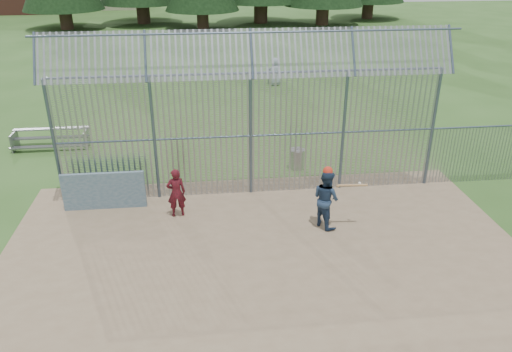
{
  "coord_description": "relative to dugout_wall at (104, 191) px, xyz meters",
  "views": [
    {
      "loc": [
        -1.49,
        -11.21,
        7.53
      ],
      "look_at": [
        0.0,
        2.0,
        1.3
      ],
      "focal_mm": 35.0,
      "sensor_mm": 36.0,
      "label": 1
    }
  ],
  "objects": [
    {
      "name": "batter",
      "position": [
        6.52,
        -1.78,
        0.28
      ],
      "size": [
        0.99,
        1.07,
        1.75
      ],
      "primitive_type": "imported",
      "rotation": [
        0.0,
        0.0,
        2.07
      ],
      "color": "navy",
      "rests_on": "dirt_infield"
    },
    {
      "name": "backstop_fence",
      "position": [
        6.41,
        0.53,
        1.74
      ],
      "size": [
        20.09,
        0.81,
        5.3
      ],
      "color": "#47566B",
      "rests_on": "ground"
    },
    {
      "name": "bleacher",
      "position": [
        -2.99,
        5.45,
        -0.21
      ],
      "size": [
        3.0,
        0.95,
        0.72
      ],
      "color": "slate",
      "rests_on": "ground"
    },
    {
      "name": "dugout_wall",
      "position": [
        0.0,
        0.0,
        0.0
      ],
      "size": [
        2.5,
        0.12,
        1.2
      ],
      "primitive_type": "cube",
      "color": "#38566B",
      "rests_on": "dirt_infield"
    },
    {
      "name": "batting_gear",
      "position": [
        6.65,
        -1.8,
        1.06
      ],
      "size": [
        1.27,
        0.36,
        0.58
      ],
      "color": "red",
      "rests_on": "ground"
    },
    {
      "name": "bg_kid_standing",
      "position": [
        7.43,
        14.19,
        0.17
      ],
      "size": [
        0.92,
        0.85,
        1.59
      ],
      "primitive_type": "imported",
      "rotation": [
        0.0,
        0.0,
        3.74
      ],
      "color": "gray",
      "rests_on": "ground"
    },
    {
      "name": "dirt_infield",
      "position": [
        4.6,
        -3.4,
        -0.61
      ],
      "size": [
        14.0,
        10.0,
        0.02
      ],
      "primitive_type": "cube",
      "color": "#756047",
      "rests_on": "ground"
    },
    {
      "name": "onlooker",
      "position": [
        2.23,
        -0.71,
        0.17
      ],
      "size": [
        0.61,
        0.45,
        1.54
      ],
      "primitive_type": "imported",
      "rotation": [
        0.0,
        0.0,
        3.29
      ],
      "color": "maroon",
      "rests_on": "dirt_infield"
    },
    {
      "name": "ground",
      "position": [
        4.6,
        -2.9,
        -0.62
      ],
      "size": [
        120.0,
        120.0,
        0.0
      ],
      "primitive_type": "plane",
      "color": "#2D511E",
      "rests_on": "ground"
    },
    {
      "name": "trash_can",
      "position": [
        6.47,
        2.36,
        -0.24
      ],
      "size": [
        0.56,
        0.56,
        0.82
      ],
      "color": "gray",
      "rests_on": "ground"
    },
    {
      "name": "bg_kid_seated",
      "position": [
        7.15,
        14.54,
        -0.15
      ],
      "size": [
        0.58,
        0.51,
        0.94
      ],
      "primitive_type": "imported",
      "rotation": [
        0.0,
        0.0,
        2.5
      ],
      "color": "slate",
      "rests_on": "ground"
    }
  ]
}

